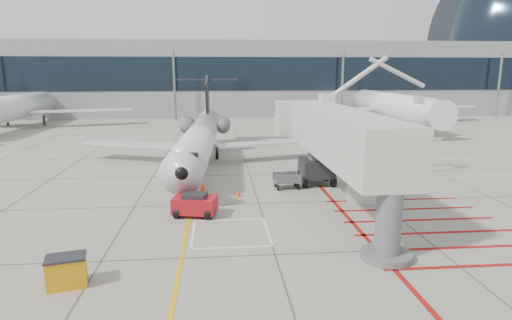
{
  "coord_description": "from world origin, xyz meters",
  "views": [
    {
      "loc": [
        -2.58,
        -22.68,
        8.5
      ],
      "look_at": [
        0.0,
        6.0,
        2.5
      ],
      "focal_mm": 30.0,
      "sensor_mm": 36.0,
      "label": 1
    }
  ],
  "objects": [
    {
      "name": "terminal_glass_band",
      "position": [
        10.0,
        55.95,
        8.0
      ],
      "size": [
        180.0,
        0.1,
        6.0
      ],
      "primitive_type": "cube",
      "color": "black",
      "rests_on": "ground_plane"
    },
    {
      "name": "cone_side",
      "position": [
        -1.27,
        5.7,
        0.28
      ],
      "size": [
        0.41,
        0.41,
        0.57
      ],
      "primitive_type": "cone",
      "color": "#E4490C",
      "rests_on": "ground_plane"
    },
    {
      "name": "regional_jet",
      "position": [
        -4.37,
        13.69,
        3.91
      ],
      "size": [
        24.97,
        30.86,
        7.82
      ],
      "primitive_type": null,
      "rotation": [
        0.0,
        0.0,
        -0.04
      ],
      "color": "silver",
      "rests_on": "ground_plane"
    },
    {
      "name": "ground_plane",
      "position": [
        0.0,
        0.0,
        0.0
      ],
      "size": [
        260.0,
        260.0,
        0.0
      ],
      "primitive_type": "plane",
      "color": "gray",
      "rests_on": "ground"
    },
    {
      "name": "bg_aircraft_b",
      "position": [
        -32.89,
        46.0,
        5.56
      ],
      "size": [
        33.36,
        37.07,
        11.12
      ],
      "primitive_type": null,
      "color": "silver",
      "rests_on": "ground_plane"
    },
    {
      "name": "jet_bridge",
      "position": [
        4.97,
        2.11,
        4.08
      ],
      "size": [
        10.0,
        20.55,
        8.16
      ],
      "primitive_type": null,
      "rotation": [
        0.0,
        0.0,
        0.02
      ],
      "color": "beige",
      "rests_on": "ground_plane"
    },
    {
      "name": "terminal_building",
      "position": [
        10.0,
        70.0,
        7.0
      ],
      "size": [
        180.0,
        28.0,
        14.0
      ],
      "primitive_type": "cube",
      "color": "gray",
      "rests_on": "ground_plane"
    },
    {
      "name": "spill_bin",
      "position": [
        -8.73,
        -6.2,
        0.64
      ],
      "size": [
        1.67,
        1.31,
        1.28
      ],
      "primitive_type": null,
      "rotation": [
        0.0,
        0.0,
        0.24
      ],
      "color": "orange",
      "rests_on": "ground_plane"
    },
    {
      "name": "baggage_cart",
      "position": [
        2.42,
        7.49,
        0.61
      ],
      "size": [
        2.01,
        1.35,
        1.21
      ],
      "primitive_type": null,
      "rotation": [
        0.0,
        0.0,
        0.08
      ],
      "color": "#525256",
      "rests_on": "ground_plane"
    },
    {
      "name": "bg_aircraft_c",
      "position": [
        24.66,
        46.0,
        5.71
      ],
      "size": [
        34.23,
        38.04,
        11.41
      ],
      "primitive_type": null,
      "color": "silver",
      "rests_on": "ground_plane"
    },
    {
      "name": "ground_power_unit",
      "position": [
        7.17,
        3.97,
        0.96
      ],
      "size": [
        2.64,
        1.81,
        1.93
      ],
      "primitive_type": null,
      "rotation": [
        0.0,
        0.0,
        -0.17
      ],
      "color": "beige",
      "rests_on": "ground_plane"
    },
    {
      "name": "pushback_tug",
      "position": [
        -4.04,
        1.97,
        0.73
      ],
      "size": [
        2.78,
        2.06,
        1.46
      ],
      "primitive_type": null,
      "rotation": [
        0.0,
        0.0,
        -0.21
      ],
      "color": "#A8101A",
      "rests_on": "ground_plane"
    },
    {
      "name": "cone_nose",
      "position": [
        -3.73,
        7.48,
        0.27
      ],
      "size": [
        0.4,
        0.4,
        0.55
      ],
      "primitive_type": "cone",
      "color": "#FA3F0D",
      "rests_on": "ground_plane"
    }
  ]
}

